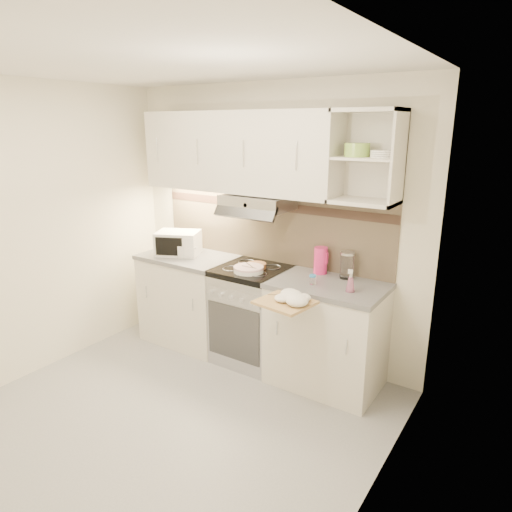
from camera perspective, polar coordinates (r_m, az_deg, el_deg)
The scene contains 17 objects.
ground at distance 3.71m, azimuth -10.58°, elevation -19.28°, with size 3.00×3.00×0.00m, color #9B9B9E.
room_shell at distance 3.34m, azimuth -7.61°, elevation 7.25°, with size 3.04×2.84×2.52m.
base_cabinet_left at distance 4.67m, azimuth -8.20°, elevation -5.45°, with size 0.90×0.60×0.86m, color silver.
worktop_left at distance 4.53m, azimuth -8.42°, elevation -0.14°, with size 0.92×0.62×0.04m, color slate.
base_cabinet_right at distance 3.91m, azimuth 8.79°, elevation -9.90°, with size 0.90×0.60×0.86m, color silver.
worktop_right at distance 3.74m, azimuth 9.08°, elevation -3.68°, with size 0.92×0.62×0.04m, color slate.
electric_range at distance 4.24m, azimuth -0.51°, elevation -7.30°, with size 0.60×0.60×0.90m.
microwave at distance 4.55m, azimuth -9.72°, elevation 1.63°, with size 0.49×0.44×0.23m.
watering_can at distance 4.44m, azimuth -9.17°, elevation 0.67°, with size 0.22×0.12×0.19m.
plate_stack at distance 3.96m, azimuth -0.94°, elevation -1.66°, with size 0.26×0.26×0.06m.
bread_loaf at distance 4.07m, azimuth 0.03°, elevation -1.22°, with size 0.18×0.18×0.04m, color #A16F48.
pink_pitcher at distance 3.94m, azimuth 8.09°, elevation -0.54°, with size 0.12×0.12×0.23m.
glass_jar at distance 3.85m, azimuth 11.30°, elevation -1.12°, with size 0.12×0.12×0.23m.
spice_jar at distance 3.69m, azimuth 7.08°, elevation -2.91°, with size 0.05×0.05×0.08m.
spray_bottle at distance 3.56m, azimuth 11.74°, elevation -3.26°, with size 0.07×0.07×0.19m.
cutting_board at distance 3.39m, azimuth 3.66°, elevation -5.81°, with size 0.38×0.34×0.02m, color tan.
dish_towel at distance 3.38m, azimuth 4.31°, elevation -4.95°, with size 0.30×0.25×0.08m, color white, non-canonical shape.
Camera 1 is at (2.17, -2.12, 2.13)m, focal length 32.00 mm.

